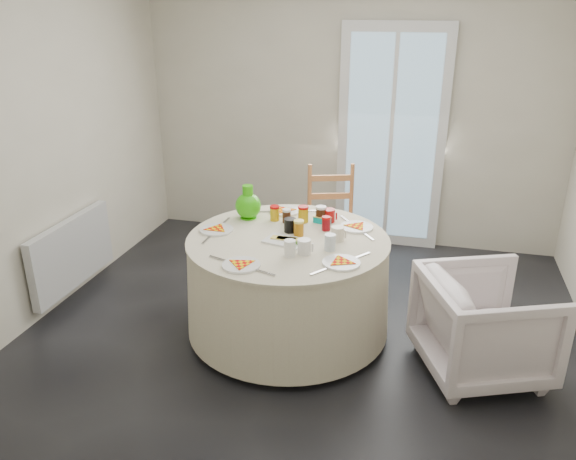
% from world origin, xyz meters
% --- Properties ---
extents(floor, '(4.00, 4.00, 0.00)m').
position_xyz_m(floor, '(0.00, 0.00, 0.00)').
color(floor, black).
rests_on(floor, ground).
extents(wall_back, '(4.00, 0.02, 2.60)m').
position_xyz_m(wall_back, '(0.00, 2.00, 1.30)').
color(wall_back, '#BCB5A3').
rests_on(wall_back, floor).
extents(wall_left, '(0.02, 4.00, 2.60)m').
position_xyz_m(wall_left, '(-2.00, 0.00, 1.30)').
color(wall_left, '#BCB5A3').
rests_on(wall_left, floor).
extents(glass_door, '(1.00, 0.08, 2.10)m').
position_xyz_m(glass_door, '(0.40, 1.95, 1.05)').
color(glass_door, silver).
rests_on(glass_door, floor).
extents(radiator, '(0.07, 1.00, 0.55)m').
position_xyz_m(radiator, '(-1.94, 0.20, 0.38)').
color(radiator, silver).
rests_on(radiator, floor).
extents(table, '(1.44, 1.44, 0.73)m').
position_xyz_m(table, '(-0.12, 0.10, 0.38)').
color(table, beige).
rests_on(table, floor).
extents(wooden_chair, '(0.54, 0.52, 0.97)m').
position_xyz_m(wooden_chair, '(0.01, 1.12, 0.47)').
color(wooden_chair, '#C77E4C').
rests_on(wooden_chair, floor).
extents(armchair, '(0.91, 0.94, 0.75)m').
position_xyz_m(armchair, '(1.20, -0.05, 0.39)').
color(armchair, silver).
rests_on(armchair, floor).
extents(place_settings, '(1.41, 1.41, 0.02)m').
position_xyz_m(place_settings, '(-0.12, 0.10, 0.77)').
color(place_settings, white).
rests_on(place_settings, table).
extents(jar_cluster, '(0.51, 0.35, 0.14)m').
position_xyz_m(jar_cluster, '(-0.11, 0.36, 0.82)').
color(jar_cluster, '#B16321').
rests_on(jar_cluster, table).
extents(butter_tub, '(0.15, 0.12, 0.05)m').
position_xyz_m(butter_tub, '(0.05, 0.46, 0.79)').
color(butter_tub, '#00A2A9').
rests_on(butter_tub, table).
extents(green_pitcher, '(0.25, 0.25, 0.25)m').
position_xyz_m(green_pitcher, '(-0.51, 0.41, 0.87)').
color(green_pitcher, '#31B90C').
rests_on(green_pitcher, table).
extents(cheese_platter, '(0.31, 0.24, 0.04)m').
position_xyz_m(cheese_platter, '(-0.13, 0.04, 0.77)').
color(cheese_platter, silver).
rests_on(cheese_platter, table).
extents(mugs_glasses, '(0.83, 0.83, 0.12)m').
position_xyz_m(mugs_glasses, '(0.04, 0.10, 0.81)').
color(mugs_glasses, gray).
rests_on(mugs_glasses, table).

